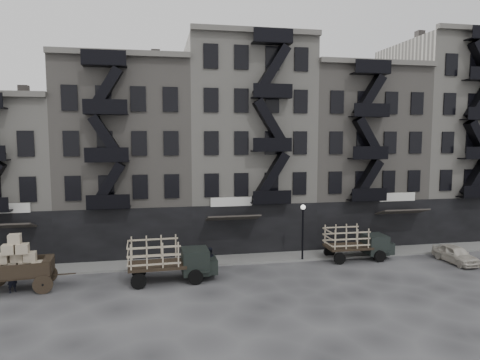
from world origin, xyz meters
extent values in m
plane|color=#38383A|center=(0.00, 0.00, 0.00)|extent=(140.00, 140.00, 0.00)
cube|color=slate|center=(0.00, 3.75, 0.07)|extent=(55.00, 2.50, 0.15)
cube|color=#AEAAA0|center=(-20.00, 10.00, 6.00)|extent=(10.00, 10.00, 12.00)
cube|color=#4C4744|center=(-17.50, 10.00, 12.60)|extent=(0.70, 0.70, 1.20)
cube|color=gray|center=(-10.00, 10.00, 7.50)|extent=(10.00, 10.00, 15.00)
cube|color=black|center=(-10.00, 5.05, 2.00)|extent=(10.00, 0.35, 4.00)
cube|color=#595651|center=(-10.00, 4.85, 15.20)|extent=(10.00, 0.50, 0.40)
cube|color=#4C4744|center=(-13.00, 10.00, 15.60)|extent=(0.70, 0.70, 1.20)
cube|color=#4C4744|center=(-7.50, 10.00, 15.60)|extent=(0.70, 0.70, 1.20)
cube|color=#AEAAA0|center=(0.00, 10.00, 8.50)|extent=(10.00, 10.00, 17.00)
cube|color=black|center=(0.00, 5.05, 2.00)|extent=(10.00, 0.35, 4.00)
cube|color=#595651|center=(0.00, 4.85, 17.20)|extent=(10.00, 0.50, 0.40)
cube|color=#4C4744|center=(-3.00, 10.00, 17.60)|extent=(0.70, 0.70, 1.20)
cube|color=#4C4744|center=(2.50, 10.00, 17.60)|extent=(0.70, 0.70, 1.20)
cube|color=gray|center=(10.00, 10.00, 7.50)|extent=(10.00, 10.00, 15.00)
cube|color=black|center=(10.00, 5.05, 2.00)|extent=(10.00, 0.35, 4.00)
cube|color=#595651|center=(10.00, 4.85, 15.20)|extent=(10.00, 0.50, 0.40)
cube|color=#4C4744|center=(7.00, 10.00, 15.60)|extent=(0.70, 0.70, 1.20)
cube|color=#4C4744|center=(12.50, 10.00, 15.60)|extent=(0.70, 0.70, 1.20)
cube|color=#AEAAA0|center=(20.00, 10.00, 9.00)|extent=(10.00, 10.00, 18.00)
cube|color=black|center=(20.00, 5.05, 2.00)|extent=(10.00, 0.35, 4.00)
cube|color=#4C4744|center=(17.00, 10.00, 18.60)|extent=(0.70, 0.70, 1.20)
cube|color=#4C4744|center=(22.50, 10.00, 18.60)|extent=(0.70, 0.70, 1.20)
cylinder|color=black|center=(3.00, 2.60, 2.00)|extent=(0.14, 0.14, 4.00)
sphere|color=silver|center=(3.00, 2.60, 4.10)|extent=(0.36, 0.36, 0.36)
cube|color=black|center=(-15.86, 0.00, 1.04)|extent=(3.92, 2.32, 0.21)
cylinder|color=black|center=(-14.31, -0.90, 0.57)|extent=(1.15, 0.21, 1.14)
cylinder|color=black|center=(-14.51, 1.17, 0.57)|extent=(1.15, 0.21, 1.14)
cube|color=black|center=(-14.21, 0.16, 1.46)|extent=(0.68, 1.71, 0.83)
cube|color=black|center=(-7.66, -0.02, 1.11)|extent=(3.67, 2.24, 0.19)
cube|color=black|center=(-5.22, 0.06, 1.22)|extent=(1.76, 1.96, 1.59)
cube|color=black|center=(-4.27, 0.09, 0.90)|extent=(0.90, 1.62, 0.95)
cylinder|color=black|center=(-5.29, -1.00, 0.48)|extent=(0.96, 0.27, 0.95)
cylinder|color=black|center=(-5.36, 1.12, 0.48)|extent=(0.96, 0.27, 0.95)
cylinder|color=black|center=(-8.79, -1.12, 0.48)|extent=(0.96, 0.27, 0.95)
cylinder|color=black|center=(-8.86, 1.00, 0.48)|extent=(0.96, 0.27, 0.95)
cube|color=black|center=(6.48, 2.28, 1.01)|extent=(3.30, 1.95, 0.17)
cube|color=black|center=(8.70, 2.26, 1.11)|extent=(1.56, 1.75, 1.45)
cube|color=black|center=(9.57, 2.26, 0.82)|extent=(0.78, 1.45, 0.87)
cylinder|color=black|center=(8.59, 1.30, 0.43)|extent=(0.87, 0.22, 0.87)
cylinder|color=black|center=(8.61, 3.23, 0.43)|extent=(0.87, 0.22, 0.87)
cylinder|color=black|center=(5.41, 1.32, 0.43)|extent=(0.87, 0.22, 0.87)
cylinder|color=black|center=(5.42, 3.25, 0.43)|extent=(0.87, 0.22, 0.87)
imported|color=beige|center=(13.99, 0.10, 0.65)|extent=(1.74, 3.88, 1.29)
imported|color=black|center=(-16.18, -0.22, 0.82)|extent=(0.71, 0.69, 1.64)
imported|color=black|center=(-4.26, 0.51, 0.98)|extent=(1.19, 1.10, 1.96)
camera|label=1|loc=(-7.48, -27.16, 9.30)|focal=32.00mm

